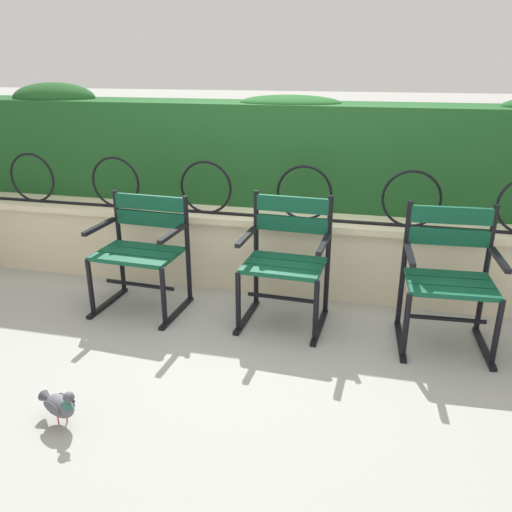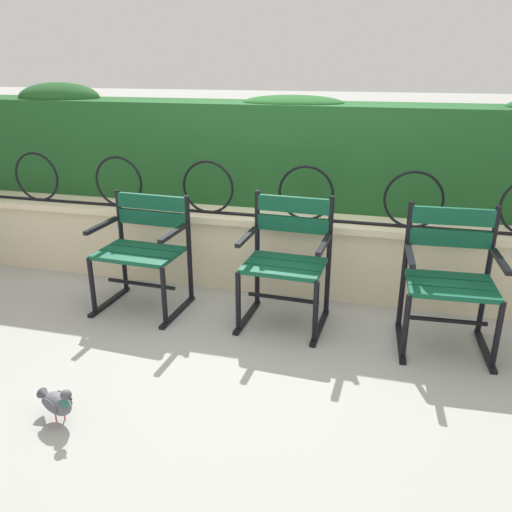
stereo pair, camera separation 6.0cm
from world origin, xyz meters
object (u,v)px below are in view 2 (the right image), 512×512
at_px(park_chair_centre, 287,258).
at_px(park_chair_right, 450,276).
at_px(pigeon_far_side, 57,402).
at_px(park_chair_left, 144,247).

xyz_separation_m(park_chair_centre, park_chair_right, (1.05, -0.06, 0.00)).
distance_m(park_chair_centre, park_chair_right, 1.05).
bearing_deg(park_chair_right, pigeon_far_side, -145.75).
height_order(park_chair_left, pigeon_far_side, park_chair_left).
bearing_deg(park_chair_left, pigeon_far_side, -83.25).
distance_m(park_chair_left, park_chair_centre, 1.06).
distance_m(park_chair_centre, pigeon_far_side, 1.69).
height_order(park_chair_left, park_chair_right, park_chair_right).
bearing_deg(park_chair_right, park_chair_left, 179.00).
bearing_deg(pigeon_far_side, park_chair_right, 34.25).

